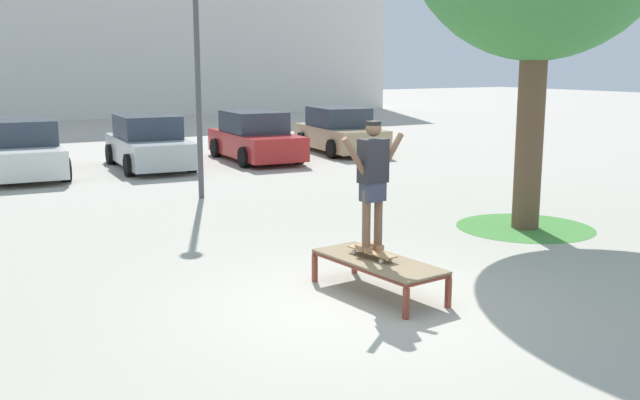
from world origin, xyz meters
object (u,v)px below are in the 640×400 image
at_px(light_post, 196,22).
at_px(skate_box, 378,263).
at_px(skater, 373,177).
at_px(car_white, 24,150).
at_px(car_tan, 340,132).
at_px(skateboard, 372,252).
at_px(car_silver, 149,144).
at_px(car_red, 255,138).

bearing_deg(light_post, skate_box, -93.55).
bearing_deg(skater, skate_box, -84.07).
xyz_separation_m(car_white, car_tan, (9.93, 0.31, 0.00)).
bearing_deg(car_tan, skateboard, -119.97).
relative_size(skateboard, skater, 0.48).
height_order(skater, car_white, skater).
distance_m(car_white, car_tan, 9.94).
distance_m(skater, light_post, 7.82).
xyz_separation_m(skateboard, car_tan, (7.52, 13.04, 0.15)).
relative_size(car_silver, car_tan, 0.98).
distance_m(skateboard, car_tan, 15.06).
bearing_deg(skateboard, car_white, 100.73).
relative_size(skate_box, car_red, 0.46).
distance_m(skate_box, skater, 1.12).
relative_size(skate_box, car_tan, 0.45).
relative_size(skater, car_tan, 0.39).
xyz_separation_m(skater, car_silver, (0.90, 12.65, -0.84)).
distance_m(car_white, car_silver, 3.31).
distance_m(skater, car_silver, 12.71).
relative_size(car_white, car_tan, 0.98).
bearing_deg(skate_box, car_white, 100.68).
xyz_separation_m(car_red, light_post, (-3.73, -5.15, 3.13)).
height_order(skateboard, skater, skater).
relative_size(car_red, light_post, 0.74).
height_order(skateboard, light_post, light_post).
bearing_deg(car_silver, skateboard, -94.06).
xyz_separation_m(car_tan, light_post, (-7.04, -5.59, 3.13)).
xyz_separation_m(skate_box, car_tan, (7.51, 13.17, 0.28)).
bearing_deg(skateboard, car_red, 71.54).
distance_m(skater, car_tan, 15.08).
xyz_separation_m(car_silver, car_tan, (6.62, 0.39, 0.00)).
height_order(car_red, light_post, light_post).
xyz_separation_m(car_silver, light_post, (-0.42, -5.19, 3.13)).
relative_size(skateboard, car_tan, 0.19).
distance_m(car_white, car_red, 6.62).
relative_size(skate_box, skater, 1.16).
distance_m(skate_box, car_red, 13.41).
bearing_deg(car_tan, light_post, -141.57).
distance_m(skater, car_red, 13.32).
relative_size(skate_box, skateboard, 2.41).
xyz_separation_m(car_silver, car_red, (3.31, -0.04, 0.00)).
distance_m(car_red, car_tan, 3.34).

